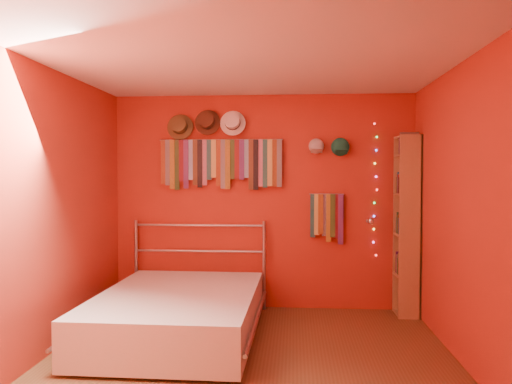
% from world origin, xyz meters
% --- Properties ---
extents(ground, '(3.50, 3.50, 0.00)m').
position_xyz_m(ground, '(0.00, 0.00, 0.00)').
color(ground, brown).
rests_on(ground, ground).
extents(back_wall, '(3.50, 0.02, 2.50)m').
position_xyz_m(back_wall, '(0.00, 1.75, 1.25)').
color(back_wall, maroon).
rests_on(back_wall, ground).
extents(right_wall, '(0.02, 3.50, 2.50)m').
position_xyz_m(right_wall, '(1.75, 0.00, 1.25)').
color(right_wall, maroon).
rests_on(right_wall, ground).
extents(left_wall, '(0.02, 3.50, 2.50)m').
position_xyz_m(left_wall, '(-1.75, 0.00, 1.25)').
color(left_wall, maroon).
rests_on(left_wall, ground).
extents(ceiling, '(3.50, 3.50, 0.02)m').
position_xyz_m(ceiling, '(0.00, 0.00, 2.50)').
color(ceiling, white).
rests_on(ceiling, back_wall).
extents(tie_rack, '(1.45, 0.03, 0.59)m').
position_xyz_m(tie_rack, '(-0.49, 1.68, 1.72)').
color(tie_rack, '#A7A7AC').
rests_on(tie_rack, back_wall).
extents(small_tie_rack, '(0.40, 0.03, 0.58)m').
position_xyz_m(small_tie_rack, '(0.75, 1.69, 1.10)').
color(small_tie_rack, '#A7A7AC').
rests_on(small_tie_rack, back_wall).
extents(fedora_olive, '(0.31, 0.17, 0.30)m').
position_xyz_m(fedora_olive, '(-0.97, 1.65, 2.14)').
color(fedora_olive, brown).
rests_on(fedora_olive, back_wall).
extents(fedora_brown, '(0.30, 0.16, 0.30)m').
position_xyz_m(fedora_brown, '(-0.64, 1.65, 2.19)').
color(fedora_brown, '#492A1A').
rests_on(fedora_brown, back_wall).
extents(fedora_white, '(0.30, 0.16, 0.29)m').
position_xyz_m(fedora_white, '(-0.34, 1.65, 2.18)').
color(fedora_white, white).
rests_on(fedora_white, back_wall).
extents(cap_white, '(0.18, 0.22, 0.18)m').
position_xyz_m(cap_white, '(0.62, 1.70, 1.90)').
color(cap_white, beige).
rests_on(cap_white, back_wall).
extents(cap_green, '(0.19, 0.24, 0.19)m').
position_xyz_m(cap_green, '(0.90, 1.70, 1.88)').
color(cap_green, '#186C50').
rests_on(cap_green, back_wall).
extents(fairy_lights, '(0.06, 0.02, 1.54)m').
position_xyz_m(fairy_lights, '(1.30, 1.71, 1.39)').
color(fairy_lights, '#FF3333').
rests_on(fairy_lights, back_wall).
extents(reading_lamp, '(0.07, 0.29, 0.09)m').
position_xyz_m(reading_lamp, '(1.22, 1.52, 1.05)').
color(reading_lamp, '#A7A7AC').
rests_on(reading_lamp, back_wall).
extents(bookshelf, '(0.25, 0.34, 2.00)m').
position_xyz_m(bookshelf, '(1.66, 1.53, 1.02)').
color(bookshelf, '#A27049').
rests_on(bookshelf, ground).
extents(bed, '(1.58, 2.14, 1.03)m').
position_xyz_m(bed, '(-0.74, 0.57, 0.24)').
color(bed, '#A7A7AC').
rests_on(bed, ground).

